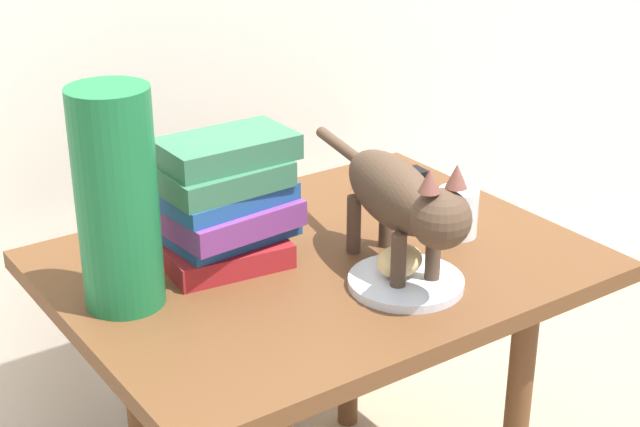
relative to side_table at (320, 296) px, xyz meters
The scene contains 8 objects.
side_table is the anchor object (origin of this frame).
plate 0.19m from the side_table, 71.54° to the right, with size 0.18×0.18×0.01m, color silver.
bread_roll 0.19m from the side_table, 70.84° to the right, with size 0.08×0.06×0.05m, color #E0BC7A.
cat 0.25m from the side_table, 60.94° to the right, with size 0.15×0.47×0.23m.
book_stack 0.23m from the side_table, 150.64° to the left, with size 0.23×0.17×0.21m.
green_vase 0.41m from the side_table, behind, with size 0.12×0.12×0.34m, color #196B38.
candle_jar 0.28m from the side_table, 13.97° to the right, with size 0.07×0.07×0.08m.
tv_remote 0.36m from the side_table, 31.57° to the left, with size 0.15×0.04×0.02m, color black.
Camera 1 is at (-0.82, -1.18, 1.28)m, focal length 54.14 mm.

